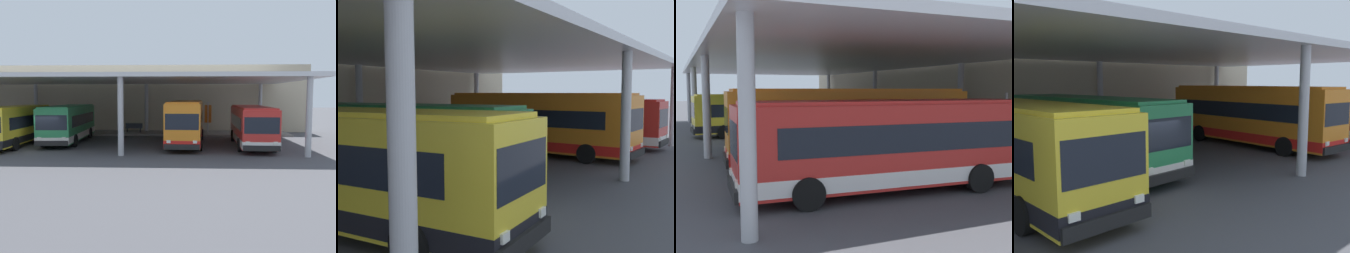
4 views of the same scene
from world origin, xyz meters
The scene contains 10 objects.
ground_plane centered at (0.00, 0.00, 0.00)m, with size 200.00×200.00×0.00m, color #47474C.
platform_kerb centered at (0.00, 11.75, 0.09)m, with size 42.00×4.50×0.18m, color gray.
station_building_facade centered at (0.00, 15.00, 3.70)m, with size 48.00×1.60×7.40m, color #C1B293.
canopy_shelter centered at (0.00, 5.50, 5.31)m, with size 40.00×17.00×5.55m.
bus_nearest_bay centered at (-3.32, 2.41, 1.66)m, with size 3.08×10.64×3.17m.
bus_second_bay centered at (0.36, 4.65, 1.66)m, with size 3.21×10.67×3.17m.
bus_middle_bay centered at (10.55, 3.57, 1.84)m, with size 3.16×11.45×3.57m.
bus_far_bay centered at (15.73, 2.77, 1.66)m, with size 3.03×10.63×3.17m.
bench_waiting centered at (5.00, 11.82, 0.66)m, with size 1.80×0.45×0.92m.
banner_sign centered at (12.74, 10.94, 1.98)m, with size 0.70×0.12×3.20m.
Camera 3 is at (27.81, -4.03, 3.55)m, focal length 43.13 mm.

